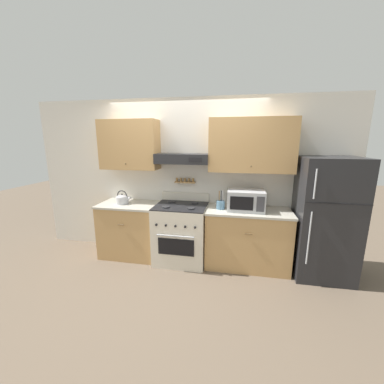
{
  "coord_description": "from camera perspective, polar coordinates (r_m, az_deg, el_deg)",
  "views": [
    {
      "loc": [
        0.83,
        -3.12,
        1.91
      ],
      "look_at": [
        0.18,
        0.26,
        1.14
      ],
      "focal_mm": 22.0,
      "sensor_mm": 36.0,
      "label": 1
    }
  ],
  "objects": [
    {
      "name": "stove_range",
      "position": [
        3.78,
        -2.64,
        -9.89
      ],
      "size": [
        0.79,
        0.7,
        1.05
      ],
      "color": "beige",
      "rests_on": "ground_plane"
    },
    {
      "name": "ground_plane",
      "position": [
        3.75,
        -3.61,
        -18.07
      ],
      "size": [
        16.0,
        16.0,
        0.0
      ],
      "primitive_type": "plane",
      "color": "brown"
    },
    {
      "name": "refrigerator",
      "position": [
        3.76,
        29.59,
        -5.59
      ],
      "size": [
        0.76,
        0.7,
        1.69
      ],
      "color": "#232326",
      "rests_on": "ground_plane"
    },
    {
      "name": "counter_left",
      "position": [
        4.1,
        -14.63,
        -8.72
      ],
      "size": [
        0.95,
        0.63,
        0.89
      ],
      "color": "tan",
      "rests_on": "ground_plane"
    },
    {
      "name": "utensil_crock",
      "position": [
        3.55,
        6.93,
        -3.02
      ],
      "size": [
        0.12,
        0.12,
        0.28
      ],
      "color": "slate",
      "rests_on": "counter_right"
    },
    {
      "name": "tea_kettle",
      "position": [
        3.97,
        -16.5,
        -1.62
      ],
      "size": [
        0.25,
        0.2,
        0.22
      ],
      "color": "#B7B7BC",
      "rests_on": "counter_left"
    },
    {
      "name": "wall_back",
      "position": [
        3.8,
        -0.74,
        5.93
      ],
      "size": [
        5.2,
        0.46,
        2.55
      ],
      "color": "silver",
      "rests_on": "ground_plane"
    },
    {
      "name": "microwave",
      "position": [
        3.54,
        12.92,
        -1.94
      ],
      "size": [
        0.53,
        0.39,
        0.3
      ],
      "color": "#ADAFB5",
      "rests_on": "counter_right"
    },
    {
      "name": "counter_right",
      "position": [
        3.74,
        13.2,
        -10.79
      ],
      "size": [
        1.25,
        0.63,
        0.89
      ],
      "color": "tan",
      "rests_on": "ground_plane"
    }
  ]
}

